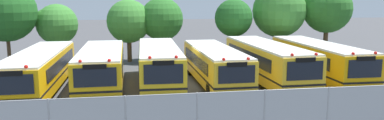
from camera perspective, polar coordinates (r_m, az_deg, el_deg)
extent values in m
plane|color=#424244|center=(23.58, -0.94, -3.86)|extent=(160.00, 160.00, 0.00)
cube|color=#EAA80C|center=(23.59, -22.81, -1.35)|extent=(2.53, 11.14, 1.92)
cube|color=white|center=(23.43, -22.97, 1.10)|extent=(2.48, 10.92, 0.12)
cube|color=black|center=(18.46, -26.46, -6.97)|extent=(2.43, 0.19, 0.36)
cube|color=black|center=(18.24, -26.67, -3.52)|extent=(1.95, 0.09, 0.92)
cube|color=black|center=(23.59, -19.84, -0.41)|extent=(0.16, 8.67, 0.69)
cube|color=black|center=(24.12, -25.50, -0.57)|extent=(0.16, 8.67, 0.69)
cube|color=black|center=(23.66, -22.75, -2.27)|extent=(2.55, 11.25, 0.10)
sphere|color=red|center=(18.08, -24.72, -0.97)|extent=(0.18, 0.18, 0.18)
cube|color=black|center=(18.13, -26.80, -1.93)|extent=(1.07, 0.09, 0.24)
cylinder|color=black|center=(19.57, -22.29, -5.86)|extent=(0.29, 1.00, 1.00)
cylinder|color=black|center=(27.16, -18.83, -1.52)|extent=(0.29, 1.00, 1.00)
cylinder|color=black|center=(27.57, -23.14, -1.62)|extent=(0.29, 1.00, 1.00)
cube|color=yellow|center=(23.12, -14.03, -1.02)|extent=(2.70, 9.79, 1.98)
cube|color=white|center=(22.96, -14.14, 1.56)|extent=(2.64, 9.59, 0.12)
cube|color=black|center=(18.49, -14.89, -6.24)|extent=(2.57, 0.21, 0.36)
cube|color=black|center=(18.27, -15.03, -2.68)|extent=(2.07, 0.10, 0.95)
cube|color=black|center=(23.31, -10.88, -0.03)|extent=(0.18, 7.60, 0.71)
cube|color=black|center=(23.49, -17.13, -0.22)|extent=(0.18, 7.60, 0.71)
cube|color=black|center=(23.20, -13.99, -1.98)|extent=(2.72, 9.89, 0.10)
sphere|color=red|center=(18.24, -12.93, -0.07)|extent=(0.18, 0.18, 0.18)
sphere|color=red|center=(18.36, -17.25, -0.20)|extent=(0.18, 0.18, 0.18)
cube|color=black|center=(18.15, -15.11, -1.04)|extent=(1.13, 0.10, 0.24)
cylinder|color=black|center=(19.86, -11.33, -5.11)|extent=(0.30, 1.00, 1.00)
cylinder|color=black|center=(20.04, -17.76, -5.26)|extent=(0.30, 1.00, 1.00)
cylinder|color=black|center=(26.25, -11.10, -1.55)|extent=(0.30, 1.00, 1.00)
cylinder|color=black|center=(26.38, -15.97, -1.69)|extent=(0.30, 1.00, 1.00)
cube|color=yellow|center=(23.06, -5.25, -0.67)|extent=(2.64, 9.94, 2.09)
cube|color=white|center=(22.89, -5.29, 2.05)|extent=(2.59, 9.74, 0.12)
cube|color=black|center=(18.37, -4.46, -6.05)|extent=(2.46, 0.22, 0.36)
cube|color=black|center=(18.12, -4.52, -2.24)|extent=(1.98, 0.11, 1.00)
cube|color=black|center=(23.39, -2.29, 0.34)|extent=(0.22, 7.71, 0.75)
cube|color=black|center=(23.28, -8.31, 0.20)|extent=(0.22, 7.71, 0.75)
cube|color=black|center=(23.14, -5.23, -1.69)|extent=(2.67, 10.04, 0.10)
sphere|color=red|center=(18.19, -2.50, 0.48)|extent=(0.18, 0.18, 0.18)
sphere|color=red|center=(18.12, -6.68, 0.39)|extent=(0.18, 0.18, 0.18)
cube|color=black|center=(18.01, -4.54, -0.47)|extent=(1.09, 0.11, 0.24)
cylinder|color=black|center=(19.88, -1.64, -4.92)|extent=(0.30, 1.01, 1.00)
cylinder|color=black|center=(19.77, -7.82, -5.08)|extent=(0.30, 1.01, 1.00)
cylinder|color=black|center=(26.37, -3.23, -1.33)|extent=(0.30, 1.01, 1.00)
cylinder|color=black|center=(26.29, -7.86, -1.44)|extent=(0.30, 1.01, 1.00)
cube|color=yellow|center=(23.42, 3.52, -0.70)|extent=(2.53, 9.84, 1.92)
cube|color=white|center=(23.26, 3.55, 1.78)|extent=(2.48, 9.64, 0.12)
cube|color=black|center=(18.90, 7.05, -5.65)|extent=(2.43, 0.20, 0.36)
cube|color=black|center=(18.69, 7.07, -2.27)|extent=(1.96, 0.09, 0.92)
cube|color=black|center=(23.96, 6.18, 0.24)|extent=(0.15, 7.65, 0.69)
cube|color=black|center=(23.40, 0.47, 0.08)|extent=(0.15, 7.65, 0.69)
cube|color=black|center=(23.49, 3.51, -1.62)|extent=(2.55, 9.94, 0.10)
sphere|color=red|center=(18.91, 8.87, 0.21)|extent=(0.18, 0.18, 0.18)
sphere|color=red|center=(18.53, 5.03, 0.10)|extent=(0.18, 0.18, 0.18)
cube|color=black|center=(18.58, 7.12, -0.72)|extent=(1.07, 0.10, 0.24)
cylinder|color=black|center=(20.58, 8.66, -4.52)|extent=(0.29, 1.00, 1.00)
cylinder|color=black|center=(20.02, 2.92, -4.82)|extent=(0.29, 1.00, 1.00)
cylinder|color=black|center=(26.77, 4.14, -1.18)|extent=(0.29, 1.00, 1.00)
cylinder|color=black|center=(26.34, -0.30, -1.33)|extent=(0.29, 1.00, 1.00)
cube|color=yellow|center=(24.65, 11.58, -0.15)|extent=(2.68, 10.75, 2.10)
cube|color=white|center=(24.50, 11.67, 2.41)|extent=(2.63, 10.53, 0.12)
cube|color=black|center=(20.02, 17.29, -5.16)|extent=(2.52, 0.21, 0.36)
cube|color=black|center=(19.79, 17.40, -1.62)|extent=(2.02, 0.10, 1.01)
cube|color=black|center=(25.36, 13.98, 0.80)|extent=(0.21, 8.34, 0.76)
cube|color=black|center=(24.44, 8.62, 0.65)|extent=(0.21, 8.34, 0.76)
cube|color=black|center=(24.73, 11.55, -1.11)|extent=(2.71, 10.85, 0.10)
sphere|color=red|center=(20.13, 19.01, 0.88)|extent=(0.18, 0.18, 0.18)
sphere|color=red|center=(19.50, 15.53, 0.79)|extent=(0.18, 0.18, 0.18)
cube|color=black|center=(19.69, 17.50, 0.01)|extent=(1.11, 0.10, 0.24)
cylinder|color=black|center=(21.79, 18.06, -4.10)|extent=(0.30, 1.01, 1.00)
cylinder|color=black|center=(20.85, 12.75, -4.47)|extent=(0.30, 1.01, 1.00)
cylinder|color=black|center=(28.45, 10.91, -0.69)|extent=(0.30, 1.01, 1.00)
cylinder|color=black|center=(27.74, 6.70, -0.85)|extent=(0.30, 1.01, 1.00)
cube|color=#EAA80C|center=(26.17, 19.14, 0.03)|extent=(2.50, 10.51, 2.07)
cube|color=white|center=(26.02, 19.27, 2.41)|extent=(2.45, 10.30, 0.12)
cube|color=black|center=(21.87, 25.49, -4.44)|extent=(2.46, 0.18, 0.36)
cube|color=black|center=(21.67, 25.65, -1.26)|extent=(1.97, 0.08, 0.99)
cube|color=black|center=(26.97, 21.18, 0.89)|extent=(0.11, 8.18, 0.74)
cube|color=black|center=(25.84, 16.47, 0.80)|extent=(0.11, 8.18, 0.74)
cube|color=black|center=(26.24, 19.09, -0.86)|extent=(2.53, 10.62, 0.10)
sphere|color=red|center=(22.06, 26.98, 0.99)|extent=(0.18, 0.18, 0.18)
sphere|color=red|center=(21.32, 24.08, 0.93)|extent=(0.18, 0.18, 0.18)
cube|color=black|center=(21.57, 25.77, 0.21)|extent=(1.08, 0.09, 0.24)
cylinder|color=black|center=(23.65, 25.64, -3.53)|extent=(0.29, 1.00, 1.00)
cylinder|color=black|center=(22.53, 21.16, -3.84)|extent=(0.29, 1.00, 1.00)
cylinder|color=black|center=(29.81, 17.79, -0.52)|extent=(0.29, 1.00, 1.00)
cylinder|color=black|center=(28.93, 14.02, -0.64)|extent=(0.29, 1.00, 1.00)
cylinder|color=#4C3823|center=(32.90, -26.92, 1.30)|extent=(0.29, 0.29, 2.69)
sphere|color=#1E561E|center=(32.66, -27.33, 6.76)|extent=(4.78, 4.78, 4.78)
cylinder|color=#4C3823|center=(33.43, -20.27, 1.31)|extent=(0.39, 0.39, 2.06)
sphere|color=#387A2D|center=(33.20, -20.50, 5.30)|extent=(3.48, 3.48, 3.48)
sphere|color=#387A2D|center=(33.19, -21.75, 5.70)|extent=(2.25, 2.25, 2.25)
cylinder|color=#4C3823|center=(32.47, -9.84, 1.62)|extent=(0.40, 0.40, 2.16)
sphere|color=#387A2D|center=(32.23, -9.97, 6.04)|extent=(3.81, 3.81, 3.81)
sphere|color=#387A2D|center=(32.03, -10.02, 5.89)|extent=(2.70, 2.70, 2.70)
cylinder|color=#4C3823|center=(32.55, -4.73, 1.89)|extent=(0.36, 0.36, 2.32)
sphere|color=#286623|center=(32.32, -4.80, 6.45)|extent=(3.82, 3.82, 3.82)
sphere|color=#286623|center=(32.46, -4.04, 6.59)|extent=(2.52, 2.52, 2.52)
cylinder|color=#4C3823|center=(31.79, 6.49, 2.00)|extent=(0.40, 0.40, 2.68)
sphere|color=#1E561E|center=(31.57, 6.58, 6.62)|extent=(3.26, 3.26, 3.26)
sphere|color=#1E561E|center=(31.20, 5.59, 6.11)|extent=(2.00, 2.00, 2.00)
cylinder|color=#4C3823|center=(33.67, 13.39, 2.24)|extent=(0.41, 0.41, 2.70)
sphere|color=#387A2D|center=(33.43, 13.59, 7.56)|extent=(4.73, 4.73, 4.73)
sphere|color=#387A2D|center=(33.48, 14.28, 8.01)|extent=(2.96, 2.96, 2.96)
cylinder|color=#4C3823|center=(34.99, 20.29, 2.44)|extent=(0.41, 0.41, 3.03)
sphere|color=#286623|center=(34.78, 20.58, 7.55)|extent=(4.29, 4.29, 4.29)
sphere|color=#286623|center=(34.35, 19.61, 7.84)|extent=(3.42, 3.42, 3.42)
cylinder|color=#9EA0A3|center=(14.05, 0.81, -9.02)|extent=(0.07, 0.07, 1.96)
cylinder|color=#9EA0A3|center=(14.74, 11.33, -8.32)|extent=(0.07, 0.07, 1.96)
cylinder|color=#9EA0A3|center=(15.87, 20.59, -7.46)|extent=(0.07, 0.07, 1.96)
cube|color=#ADB2B7|center=(14.33, 6.20, -8.70)|extent=(24.34, 0.02, 1.92)
cylinder|color=#9EA0A3|center=(14.07, 6.27, -5.01)|extent=(24.34, 0.04, 0.04)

